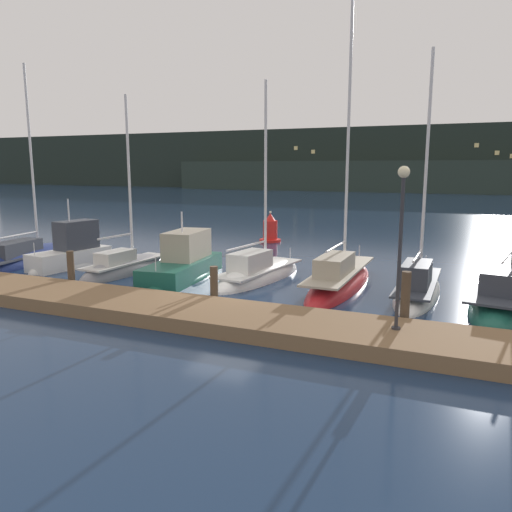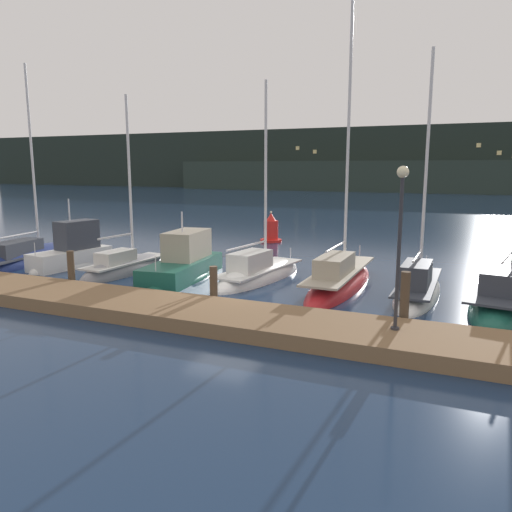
% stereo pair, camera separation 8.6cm
% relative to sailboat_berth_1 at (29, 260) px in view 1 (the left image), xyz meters
% --- Properties ---
extents(ground_plane, '(400.00, 400.00, 0.00)m').
position_rel_sailboat_berth_1_xyz_m(ground_plane, '(12.72, -2.80, -0.10)').
color(ground_plane, '#192D4C').
extents(dock, '(33.18, 2.80, 0.45)m').
position_rel_sailboat_berth_1_xyz_m(dock, '(12.72, -5.23, 0.12)').
color(dock, brown).
rests_on(dock, ground).
extents(mooring_pile_1, '(0.28, 0.28, 1.56)m').
position_rel_sailboat_berth_1_xyz_m(mooring_pile_1, '(6.22, -3.58, 0.68)').
color(mooring_pile_1, '#4C3D2D').
rests_on(mooring_pile_1, ground).
extents(mooring_pile_2, '(0.28, 0.28, 1.45)m').
position_rel_sailboat_berth_1_xyz_m(mooring_pile_2, '(12.72, -3.58, 0.62)').
color(mooring_pile_2, '#4C3D2D').
rests_on(mooring_pile_2, ground).
extents(mooring_pile_3, '(0.28, 0.28, 1.80)m').
position_rel_sailboat_berth_1_xyz_m(mooring_pile_3, '(19.21, -3.58, 0.80)').
color(mooring_pile_3, '#4C3D2D').
rests_on(mooring_pile_3, ground).
extents(sailboat_berth_1, '(3.21, 8.65, 10.82)m').
position_rel_sailboat_berth_1_xyz_m(sailboat_berth_1, '(0.00, 0.00, 0.00)').
color(sailboat_berth_1, navy).
rests_on(sailboat_berth_1, ground).
extents(motorboat_berth_2, '(2.26, 4.69, 3.91)m').
position_rel_sailboat_berth_1_xyz_m(motorboat_berth_2, '(2.90, -0.05, 0.33)').
color(motorboat_berth_2, white).
rests_on(motorboat_berth_2, ground).
extents(sailboat_berth_3, '(1.95, 5.79, 8.86)m').
position_rel_sailboat_berth_1_xyz_m(sailboat_berth_3, '(6.25, -0.16, -0.00)').
color(sailboat_berth_3, gray).
rests_on(sailboat_berth_3, ground).
extents(motorboat_berth_4, '(2.69, 5.99, 3.47)m').
position_rel_sailboat_berth_1_xyz_m(motorboat_berth_4, '(9.28, -0.03, 0.29)').
color(motorboat_berth_4, '#195647').
rests_on(motorboat_berth_4, ground).
extents(sailboat_berth_5, '(2.62, 6.68, 9.26)m').
position_rel_sailboat_berth_1_xyz_m(sailboat_berth_5, '(12.48, 1.03, 0.02)').
color(sailboat_berth_5, white).
rests_on(sailboat_berth_5, ground).
extents(sailboat_berth_6, '(1.79, 8.04, 12.89)m').
position_rel_sailboat_berth_1_xyz_m(sailboat_berth_6, '(16.09, 1.03, 0.08)').
color(sailboat_berth_6, red).
rests_on(sailboat_berth_6, ground).
extents(sailboat_berth_7, '(1.63, 6.91, 9.76)m').
position_rel_sailboat_berth_1_xyz_m(sailboat_berth_7, '(19.17, 0.99, 0.08)').
color(sailboat_berth_7, white).
rests_on(sailboat_berth_7, ground).
extents(sailboat_berth_8, '(3.55, 8.21, 12.89)m').
position_rel_sailboat_berth_1_xyz_m(sailboat_berth_8, '(22.26, 0.85, 0.03)').
color(sailboat_berth_8, '#195647').
rests_on(sailboat_berth_8, ground).
extents(channel_buoy, '(1.42, 1.42, 2.03)m').
position_rel_sailboat_berth_1_xyz_m(channel_buoy, '(8.79, 11.72, 0.66)').
color(channel_buoy, red).
rests_on(channel_buoy, ground).
extents(dock_lamppost, '(0.32, 0.32, 4.45)m').
position_rel_sailboat_berth_1_xyz_m(dock_lamppost, '(19.16, -5.02, 3.29)').
color(dock_lamppost, '#2D2D33').
rests_on(dock_lamppost, dock).
extents(hillside_backdrop, '(240.00, 23.00, 13.12)m').
position_rel_sailboat_berth_1_xyz_m(hillside_backdrop, '(15.58, 93.61, 5.94)').
color(hillside_backdrop, '#1E2823').
rests_on(hillside_backdrop, ground).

